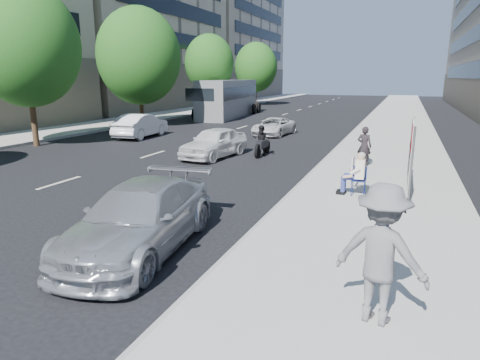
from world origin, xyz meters
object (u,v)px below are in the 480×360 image
at_px(white_sedan_near, 214,142).
at_px(bus, 229,99).
at_px(pedestrian_woman, 364,146).
at_px(seated_protester, 356,171).
at_px(white_sedan_far, 274,127).
at_px(motorcycle, 262,142).
at_px(white_sedan_mid, 141,125).
at_px(protest_banner, 411,153).
at_px(parked_sedan, 140,218).
at_px(jogger, 381,254).

distance_m(white_sedan_near, bus, 20.83).
bearing_deg(pedestrian_woman, seated_protester, 103.94).
height_order(white_sedan_far, motorcycle, motorcycle).
relative_size(white_sedan_mid, white_sedan_far, 1.11).
bearing_deg(pedestrian_woman, protest_banner, 124.13).
bearing_deg(protest_banner, white_sedan_near, 152.83).
xyz_separation_m(seated_protester, bus, (-14.08, 24.29, 0.76)).
relative_size(seated_protester, white_sedan_far, 0.33).
bearing_deg(parked_sedan, white_sedan_mid, 117.22).
xyz_separation_m(jogger, protest_banner, (0.40, 7.43, 0.23)).
xyz_separation_m(protest_banner, white_sedan_mid, (-15.16, 8.73, -0.68)).
relative_size(jogger, protest_banner, 0.67).
relative_size(pedestrian_woman, motorcycle, 0.76).
relative_size(pedestrian_woman, white_sedan_near, 0.39).
bearing_deg(protest_banner, jogger, -93.10).
height_order(pedestrian_woman, parked_sedan, pedestrian_woman).
height_order(pedestrian_woman, protest_banner, protest_banner).
xyz_separation_m(motorcycle, bus, (-9.24, 18.37, 1.00)).
bearing_deg(white_sedan_near, white_sedan_far, 95.35).
xyz_separation_m(jogger, pedestrian_woman, (-1.25, 11.45, -0.24)).
height_order(pedestrian_woman, bus, bus).
bearing_deg(pedestrian_woman, parked_sedan, 82.10).
height_order(pedestrian_woman, white_sedan_mid, pedestrian_woman).
xyz_separation_m(seated_protester, parked_sedan, (-3.80, -5.54, -0.18)).
distance_m(pedestrian_woman, motorcycle, 4.86).
distance_m(protest_banner, white_sedan_mid, 17.51).
xyz_separation_m(pedestrian_woman, white_sedan_mid, (-13.51, 4.72, -0.21)).
bearing_deg(parked_sedan, bus, 102.62).
bearing_deg(bus, motorcycle, -69.84).
xyz_separation_m(white_sedan_mid, motorcycle, (8.84, -3.40, -0.08)).
bearing_deg(parked_sedan, protest_banner, 42.86).
bearing_deg(white_sedan_near, seated_protester, -27.60).
height_order(jogger, pedestrian_woman, jogger).
height_order(parked_sedan, white_sedan_far, parked_sedan).
bearing_deg(pedestrian_woman, motorcycle, -4.05).
xyz_separation_m(pedestrian_woman, protest_banner, (1.65, -4.01, 0.47)).
xyz_separation_m(white_sedan_mid, white_sedan_far, (7.27, 3.77, -0.17)).
xyz_separation_m(jogger, white_sedan_mid, (-14.76, 16.17, -0.45)).
distance_m(protest_banner, bus, 28.36).
bearing_deg(white_sedan_far, white_sedan_mid, -147.02).
relative_size(jogger, motorcycle, 1.00).
distance_m(seated_protester, white_sedan_near, 8.31).
bearing_deg(white_sedan_mid, parked_sedan, 119.54).
height_order(white_sedan_mid, white_sedan_far, white_sedan_mid).
xyz_separation_m(white_sedan_near, white_sedan_mid, (-6.91, 4.50, 0.03)).
height_order(protest_banner, white_sedan_mid, protest_banner).
bearing_deg(bus, white_sedan_mid, -95.01).
height_order(seated_protester, white_sedan_far, seated_protester).
height_order(parked_sedan, bus, bus).
bearing_deg(motorcycle, protest_banner, -41.20).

